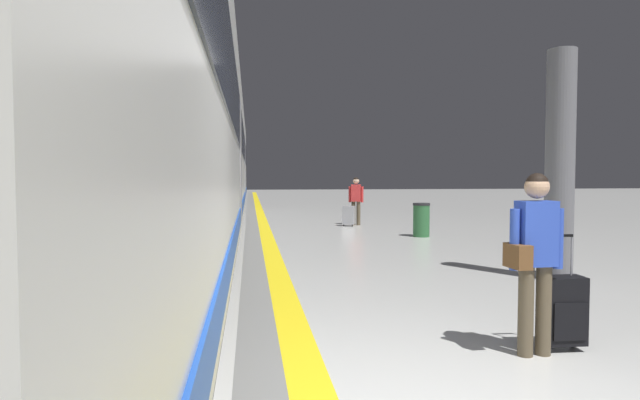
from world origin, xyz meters
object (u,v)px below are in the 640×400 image
rolling_suitcase_foreground (563,310)px  suitcase_near (348,215)px  passenger_near (356,197)px  high_speed_train (183,141)px  traveller_foreground (534,251)px  platform_pillar (560,171)px  waste_bin (421,220)px

rolling_suitcase_foreground → suitcase_near: rolling_suitcase_foreground is taller
rolling_suitcase_foreground → passenger_near: (0.60, 12.49, 0.55)m
high_speed_train → suitcase_near: size_ratio=41.04×
passenger_near → suitcase_near: bearing=-132.9°
traveller_foreground → suitcase_near: 12.28m
traveller_foreground → platform_pillar: platform_pillar is taller
passenger_near → waste_bin: (1.08, -3.49, -0.47)m
platform_pillar → waste_bin: size_ratio=3.96×
suitcase_near → waste_bin: 3.45m
high_speed_train → platform_pillar: bearing=-40.9°
passenger_near → platform_pillar: size_ratio=0.44×
platform_pillar → traveller_foreground: bearing=-125.4°
high_speed_train → waste_bin: high_speed_train is taller
rolling_suitcase_foreground → suitcase_near: 12.15m
rolling_suitcase_foreground → high_speed_train: bearing=117.7°
suitcase_near → platform_pillar: bearing=-79.9°
platform_pillar → waste_bin: bearing=92.1°
passenger_near → waste_bin: size_ratio=1.76×
high_speed_train → suitcase_near: (4.81, 3.50, -2.14)m
rolling_suitcase_foreground → platform_pillar: 3.85m
high_speed_train → traveller_foreground: bearing=-64.6°
high_speed_train → passenger_near: 6.60m
suitcase_near → platform_pillar: (1.61, -9.07, 1.37)m
traveller_foreground → suitcase_near: traveller_foreground is taller
high_speed_train → waste_bin: 6.54m
high_speed_train → passenger_near: bearing=36.9°
suitcase_near → waste_bin: bearing=-66.1°
waste_bin → high_speed_train: bearing=-176.8°
waste_bin → passenger_near: bearing=107.1°
rolling_suitcase_foreground → passenger_near: 12.51m
passenger_near → rolling_suitcase_foreground: bearing=-92.8°
high_speed_train → passenger_near: (5.13, 3.85, -1.57)m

